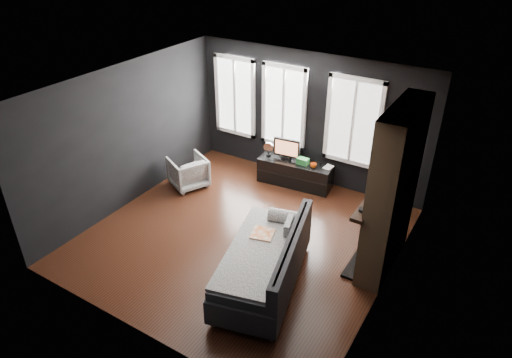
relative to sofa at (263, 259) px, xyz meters
The scene contains 18 objects.
floor 1.32m from the sofa, 138.05° to the left, with size 5.00×5.00×0.00m, color black.
ceiling 2.54m from the sofa, 138.05° to the left, with size 5.00×5.00×0.00m, color white.
wall_back 3.56m from the sofa, 105.41° to the left, with size 5.00×0.02×2.70m, color black.
wall_left 3.62m from the sofa, 166.45° to the left, with size 0.02×5.00×2.70m, color black.
wall_right 1.99m from the sofa, 27.45° to the left, with size 0.02×5.00×2.70m, color black.
windows 4.03m from the sofa, 112.59° to the left, with size 4.00×0.16×1.76m, color white, non-canonical shape.
fireplace 2.17m from the sofa, 45.79° to the left, with size 0.70×1.62×2.70m, color #93724C, non-canonical shape.
sofa is the anchor object (origin of this frame).
stripe_pillow 0.61m from the sofa, 79.07° to the left, with size 0.09×0.36×0.36m, color gray.
armchair 3.31m from the sofa, 148.59° to the left, with size 0.69×0.65×0.71m, color white.
media_console 3.08m from the sofa, 108.21° to the left, with size 1.54×0.48×0.53m, color black, non-canonical shape.
monitor 3.18m from the sofa, 111.94° to the left, with size 0.57×0.12×0.51m, color black, non-canonical shape.
desk_fan 3.29m from the sofa, 118.75° to the left, with size 0.22×0.22×0.31m, color #9F9F9F, non-canonical shape.
mug 2.94m from the sofa, 100.72° to the left, with size 0.13×0.10×0.13m, color #CD4E0D.
book 3.07m from the sofa, 96.88° to the left, with size 0.16×0.02×0.22m, color beige.
storage_box 3.02m from the sofa, 105.29° to the left, with size 0.23×0.15×0.13m, color #2B8038.
mantel_vase 2.35m from the sofa, 58.80° to the left, with size 0.19×0.20×0.19m, color yellow.
mantel_clock 1.63m from the sofa, 37.59° to the left, with size 0.13×0.13×0.04m, color black.
Camera 1 is at (3.57, -5.38, 4.89)m, focal length 32.00 mm.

